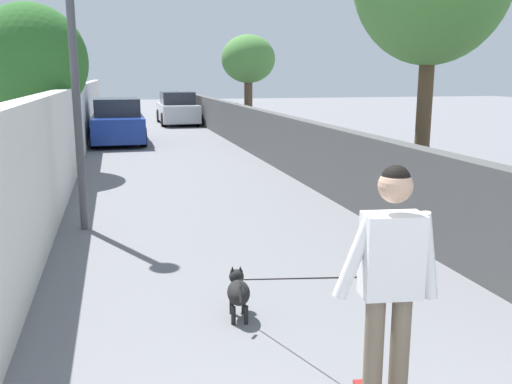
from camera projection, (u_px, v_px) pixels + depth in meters
name	position (u px, v px, depth m)	size (l,w,h in m)	color
ground_plane	(174.00, 162.00, 15.09)	(80.00, 80.00, 0.00)	slate
wall_left	(66.00, 135.00, 12.37)	(48.00, 0.30, 2.02)	silver
fence_right	(286.00, 143.00, 13.66)	(48.00, 0.30, 1.35)	#4C4C4C
tree_right_near	(248.00, 60.00, 20.02)	(1.95, 1.95, 3.76)	brown
tree_left_far	(31.00, 62.00, 12.80)	(2.58, 2.58, 3.96)	#473523
lamp_post	(72.00, 30.00, 7.91)	(0.36, 0.36, 4.33)	#4C4C51
person_skateboarder	(391.00, 272.00, 3.57)	(0.27, 0.72, 1.70)	#726651
dog	(239.00, 291.00, 5.36)	(2.17, 0.75, 1.06)	black
car_near	(118.00, 122.00, 19.18)	(4.12, 1.80, 1.54)	navy
car_far	(178.00, 109.00, 26.62)	(4.16, 1.80, 1.54)	silver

